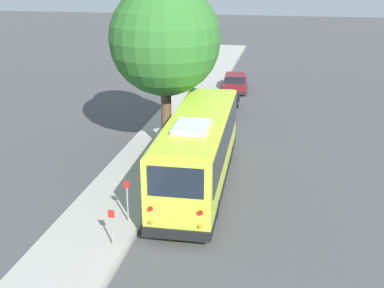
{
  "coord_description": "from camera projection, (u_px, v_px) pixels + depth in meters",
  "views": [
    {
      "loc": [
        -18.1,
        -3.42,
        9.0
      ],
      "look_at": [
        2.34,
        0.6,
        1.3
      ],
      "focal_mm": 45.0,
      "sensor_mm": 36.0,
      "label": 1
    }
  ],
  "objects": [
    {
      "name": "sign_post_near",
      "position": [
        112.0,
        227.0,
        16.04
      ],
      "size": [
        0.06,
        0.22,
        1.32
      ],
      "color": "gray",
      "rests_on": "sidewalk_slab"
    },
    {
      "name": "parked_sedan_black",
      "position": [
        223.0,
        103.0,
        31.5
      ],
      "size": [
        4.26,
        1.83,
        1.26
      ],
      "rotation": [
        0.0,
        0.0,
        -0.05
      ],
      "color": "black",
      "rests_on": "ground"
    },
    {
      "name": "street_tree",
      "position": [
        165.0,
        32.0,
        23.1
      ],
      "size": [
        5.42,
        5.42,
        9.08
      ],
      "color": "brown",
      "rests_on": "sidewalk_slab"
    },
    {
      "name": "sign_post_far",
      "position": [
        127.0,
        201.0,
        17.51
      ],
      "size": [
        0.06,
        0.22,
        1.63
      ],
      "color": "gray",
      "rests_on": "sidewalk_slab"
    },
    {
      "name": "curb_strip",
      "position": [
        162.0,
        188.0,
        20.63
      ],
      "size": [
        80.0,
        0.14,
        0.15
      ],
      "primitive_type": "cube",
      "color": "gray",
      "rests_on": "ground"
    },
    {
      "name": "parked_sedan_maroon",
      "position": [
        235.0,
        83.0,
        37.12
      ],
      "size": [
        4.39,
        2.07,
        1.27
      ],
      "rotation": [
        0.0,
        0.0,
        0.08
      ],
      "color": "maroon",
      "rests_on": "ground"
    },
    {
      "name": "shuttle_bus",
      "position": [
        199.0,
        146.0,
        20.51
      ],
      "size": [
        10.33,
        2.86,
        3.35
      ],
      "rotation": [
        0.0,
        0.0,
        0.03
      ],
      "color": "#BCDB38",
      "rests_on": "ground"
    },
    {
      "name": "sidewalk_slab",
      "position": [
        127.0,
        185.0,
        20.92
      ],
      "size": [
        80.0,
        3.06,
        0.15
      ],
      "primitive_type": "cube",
      "color": "#A3A099",
      "rests_on": "ground"
    },
    {
      "name": "fire_hydrant",
      "position": [
        185.0,
        123.0,
        27.68
      ],
      "size": [
        0.22,
        0.22,
        0.81
      ],
      "color": "gold",
      "rests_on": "sidewalk_slab"
    },
    {
      "name": "ground_plane",
      "position": [
        195.0,
        192.0,
        20.39
      ],
      "size": [
        160.0,
        160.0,
        0.0
      ],
      "primitive_type": "plane",
      "color": "#474749"
    }
  ]
}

